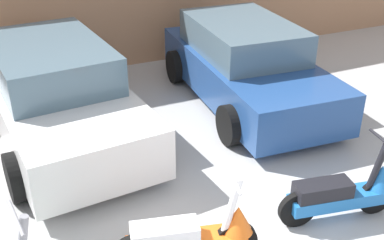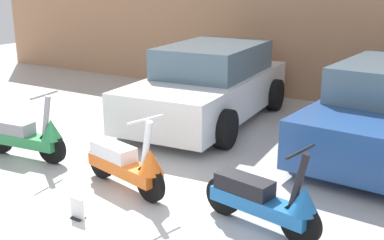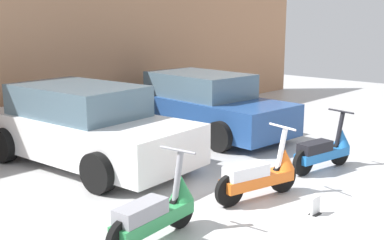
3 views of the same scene
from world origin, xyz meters
name	(u,v)px [view 3 (image 3 of 3)]	position (x,y,z in m)	size (l,w,h in m)	color
ground_plane	(336,210)	(0.00, 0.00, 0.00)	(28.00, 28.00, 0.00)	#B2B2B2
wall_back	(56,56)	(0.00, 7.11, 1.81)	(19.60, 0.12, 3.62)	tan
scooter_front_left	(157,211)	(-2.37, 1.19, 0.38)	(1.54, 0.55, 1.08)	black
scooter_front_right	(261,174)	(-0.33, 1.08, 0.38)	(1.52, 0.67, 1.08)	black
scooter_front_center	(325,150)	(1.63, 1.05, 0.37)	(1.48, 0.60, 1.04)	black
car_rear_left	(85,126)	(-1.05, 4.55, 0.70)	(2.37, 4.46, 1.47)	white
car_rear_center	(205,105)	(2.27, 4.48, 0.68)	(2.26, 4.31, 1.42)	navy
placard_near_right_scooter	(315,207)	(-0.33, 0.15, 0.11)	(0.20, 0.13, 0.26)	black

